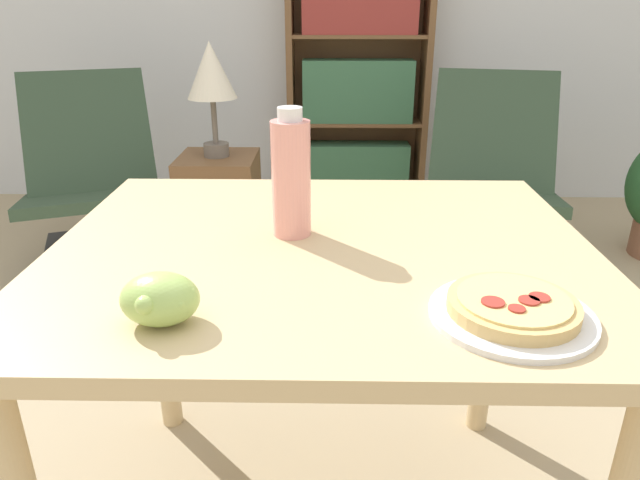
{
  "coord_description": "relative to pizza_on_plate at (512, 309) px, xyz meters",
  "views": [
    {
      "loc": [
        0.03,
        -0.98,
        1.19
      ],
      "look_at": [
        0.02,
        -0.09,
        0.81
      ],
      "focal_mm": 32.0,
      "sensor_mm": 36.0,
      "label": 1
    }
  ],
  "objects": [
    {
      "name": "lounge_chair_near",
      "position": [
        -1.38,
        1.8,
        -0.48
      ],
      "size": [
        0.78,
        0.91,
        0.88
      ],
      "rotation": [
        0.0,
        0.0,
        0.36
      ],
      "color": "black",
      "rests_on": "ground_plane"
    },
    {
      "name": "grape_bunch",
      "position": [
        -0.51,
        -0.02,
        0.02
      ],
      "size": [
        0.11,
        0.1,
        0.08
      ],
      "color": "#A8CC66",
      "rests_on": "dining_table"
    },
    {
      "name": "table_lamp",
      "position": [
        -0.77,
        1.71,
        0.13
      ],
      "size": [
        0.21,
        0.21,
        0.48
      ],
      "color": "#665B51",
      "rests_on": "side_table"
    },
    {
      "name": "pizza_on_plate",
      "position": [
        0.0,
        0.0,
        0.0
      ],
      "size": [
        0.24,
        0.24,
        0.04
      ],
      "color": "white",
      "rests_on": "dining_table"
    },
    {
      "name": "bookshelf",
      "position": [
        -0.11,
        2.71,
        -0.05
      ],
      "size": [
        0.82,
        0.26,
        1.52
      ],
      "color": "brown",
      "rests_on": "ground_plane"
    },
    {
      "name": "side_table",
      "position": [
        -0.77,
        1.71,
        -0.49
      ],
      "size": [
        0.34,
        0.34,
        0.56
      ],
      "color": "brown",
      "rests_on": "ground_plane"
    },
    {
      "name": "dining_table",
      "position": [
        -0.28,
        0.27,
        -0.13
      ],
      "size": [
        1.04,
        0.86,
        0.75
      ],
      "color": "#D1B27F",
      "rests_on": "ground_plane"
    },
    {
      "name": "drink_bottle",
      "position": [
        -0.35,
        0.33,
        0.1
      ],
      "size": [
        0.08,
        0.08,
        0.25
      ],
      "color": "pink",
      "rests_on": "dining_table"
    },
    {
      "name": "lounge_chair_far",
      "position": [
        0.48,
        1.84,
        -0.48
      ],
      "size": [
        0.71,
        0.87,
        0.88
      ],
      "rotation": [
        0.0,
        0.0,
        -0.22
      ],
      "color": "black",
      "rests_on": "ground_plane"
    }
  ]
}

